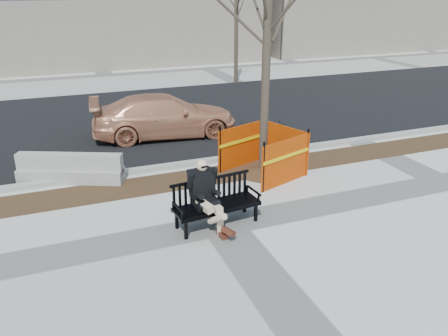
{
  "coord_description": "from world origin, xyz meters",
  "views": [
    {
      "loc": [
        -3.07,
        -8.03,
        4.81
      ],
      "look_at": [
        0.3,
        0.64,
        1.03
      ],
      "focal_mm": 36.33,
      "sensor_mm": 36.0,
      "label": 1
    }
  ],
  "objects": [
    {
      "name": "far_tree_right",
      "position": [
        6.13,
        13.95,
        0.0
      ],
      "size": [
        2.55,
        2.55,
        6.18
      ],
      "primitive_type": null,
      "rotation": [
        0.0,
        0.0,
        0.12
      ],
      "color": "#4A3F2F",
      "rests_on": "ground"
    },
    {
      "name": "mulch_strip",
      "position": [
        0.0,
        2.6,
        0.0
      ],
      "size": [
        40.0,
        1.2,
        0.02
      ],
      "primitive_type": "cube",
      "color": "#47301C",
      "rests_on": "ground"
    },
    {
      "name": "sedan",
      "position": [
        0.43,
        6.49,
        0.0
      ],
      "size": [
        5.0,
        2.43,
        1.4
      ],
      "primitive_type": "imported",
      "rotation": [
        0.0,
        0.0,
        1.47
      ],
      "color": "tan",
      "rests_on": "ground"
    },
    {
      "name": "tree_fence",
      "position": [
        2.03,
        2.22,
        0.0
      ],
      "size": [
        3.36,
        3.36,
        6.58
      ],
      "primitive_type": null,
      "rotation": [
        0.0,
        0.0,
        0.34
      ],
      "color": "#D74B02",
      "rests_on": "ground"
    },
    {
      "name": "seated_man",
      "position": [
        -0.36,
        0.06,
        0.0
      ],
      "size": [
        0.76,
        1.14,
        1.51
      ],
      "primitive_type": null,
      "rotation": [
        0.0,
        0.0,
        0.11
      ],
      "color": "black",
      "rests_on": "ground"
    },
    {
      "name": "asphalt_street",
      "position": [
        0.0,
        8.8,
        0.0
      ],
      "size": [
        60.0,
        10.4,
        0.01
      ],
      "primitive_type": "cube",
      "color": "black",
      "rests_on": "ground"
    },
    {
      "name": "curb",
      "position": [
        0.0,
        3.55,
        0.06
      ],
      "size": [
        60.0,
        0.25,
        0.12
      ],
      "primitive_type": "cube",
      "color": "#9E9B93",
      "rests_on": "ground"
    },
    {
      "name": "bench",
      "position": [
        -0.1,
        0.04,
        0.0
      ],
      "size": [
        1.96,
        0.88,
        1.01
      ],
      "primitive_type": null,
      "rotation": [
        0.0,
        0.0,
        0.11
      ],
      "color": "black",
      "rests_on": "ground"
    },
    {
      "name": "ground",
      "position": [
        0.0,
        0.0,
        0.0
      ],
      "size": [
        120.0,
        120.0,
        0.0
      ],
      "primitive_type": "plane",
      "color": "beige",
      "rests_on": "ground"
    },
    {
      "name": "jersey_barrier_left",
      "position": [
        -2.85,
        3.57,
        0.0
      ],
      "size": [
        2.72,
        1.61,
        0.78
      ],
      "primitive_type": null,
      "rotation": [
        0.0,
        0.0,
        -0.42
      ],
      "color": "#A09D96",
      "rests_on": "ground"
    }
  ]
}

